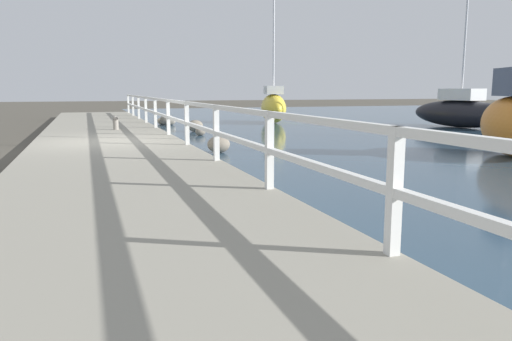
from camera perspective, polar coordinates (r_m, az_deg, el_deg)
The scene contains 12 objects.
ground_plane at distance 13.83m, azimuth -16.42°, elevation 2.05°, with size 120.00×120.00×0.00m, color #4C473D.
dock_walkway at distance 13.81m, azimuth -16.45°, elevation 2.64°, with size 3.84×36.00×0.28m.
railing at distance 13.94m, azimuth -9.08°, elevation 6.55°, with size 0.10×32.50×1.07m.
boulder_downstream at distance 19.76m, azimuth -6.96°, elevation 5.08°, with size 0.61×0.55×0.46m.
boulder_far_strip at distance 13.09m, azimuth -4.29°, elevation 3.00°, with size 0.59×0.54×0.45m.
boulder_upstream at distance 23.67m, azimuth -9.79°, elevation 5.63°, with size 0.53×0.48×0.40m.
boulder_mid_strip at distance 24.12m, azimuth -10.71°, elevation 5.58°, with size 0.44×0.39×0.33m.
boulder_water_edge at distance 23.41m, azimuth -10.14°, elevation 5.70°, with size 0.67×0.60×0.50m.
boulder_near_dock at distance 18.10m, azimuth -6.38°, elevation 4.45°, with size 0.38×0.35×0.29m.
mooring_bollard at distance 17.76m, azimuth -15.74°, elevation 5.28°, with size 0.19×0.19×0.47m.
sailboat_yellow at distance 24.78m, azimuth 2.00°, elevation 7.30°, with size 1.93×3.72×5.88m.
sailboat_black at distance 23.56m, azimuth 22.32°, elevation 6.24°, with size 2.07×5.28×6.22m.
Camera 1 is at (-0.54, -13.72, 1.64)m, focal length 35.00 mm.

